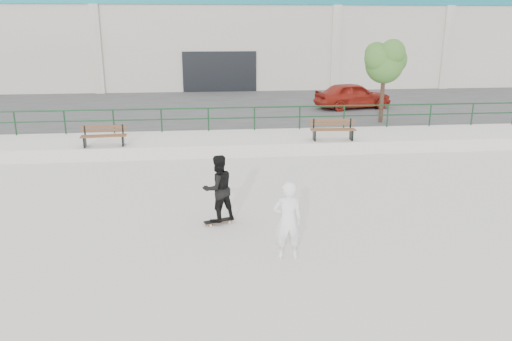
{
  "coord_description": "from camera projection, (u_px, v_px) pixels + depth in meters",
  "views": [
    {
      "loc": [
        -1.24,
        -10.54,
        4.96
      ],
      "look_at": [
        0.11,
        2.0,
        1.25
      ],
      "focal_mm": 35.0,
      "sensor_mm": 36.0,
      "label": 1
    }
  ],
  "objects": [
    {
      "name": "parking_strip",
      "position": [
        224.0,
        109.0,
        28.68
      ],
      "size": [
        60.0,
        14.0,
        0.5
      ],
      "primitive_type": "cube",
      "color": "#393939",
      "rests_on": "ground"
    },
    {
      "name": "bench_left",
      "position": [
        104.0,
        136.0,
        18.89
      ],
      "size": [
        1.71,
        0.6,
        0.77
      ],
      "rotation": [
        0.0,
        0.0,
        0.07
      ],
      "color": "#59311E",
      "rests_on": "ledge"
    },
    {
      "name": "ledge",
      "position": [
        234.0,
        143.0,
        20.58
      ],
      "size": [
        30.0,
        3.0,
        0.5
      ],
      "primitive_type": "cube",
      "color": "silver",
      "rests_on": "ground"
    },
    {
      "name": "ground",
      "position": [
        260.0,
        246.0,
        11.59
      ],
      "size": [
        120.0,
        120.0,
        0.0
      ],
      "primitive_type": "plane",
      "color": "beige",
      "rests_on": "ground"
    },
    {
      "name": "seated_skater",
      "position": [
        288.0,
        221.0,
        10.77
      ],
      "size": [
        0.65,
        0.43,
        1.76
      ],
      "primitive_type": "imported",
      "rotation": [
        0.0,
        0.0,
        3.13
      ],
      "color": "white",
      "rests_on": "ground"
    },
    {
      "name": "commercial_building",
      "position": [
        215.0,
        29.0,
        40.81
      ],
      "size": [
        44.2,
        16.33,
        8.0
      ],
      "color": "beige",
      "rests_on": "ground"
    },
    {
      "name": "railing",
      "position": [
        231.0,
        114.0,
        21.53
      ],
      "size": [
        28.0,
        0.06,
        1.03
      ],
      "color": "#163E20",
      "rests_on": "ledge"
    },
    {
      "name": "red_car",
      "position": [
        353.0,
        95.0,
        27.3
      ],
      "size": [
        4.41,
        2.44,
        1.42
      ],
      "primitive_type": "imported",
      "rotation": [
        0.0,
        0.0,
        1.76
      ],
      "color": "maroon",
      "rests_on": "parking_strip"
    },
    {
      "name": "bench_right",
      "position": [
        333.0,
        130.0,
        19.9
      ],
      "size": [
        1.82,
        0.64,
        0.82
      ],
      "rotation": [
        0.0,
        0.0,
        -0.07
      ],
      "color": "#59311E",
      "rests_on": "ledge"
    },
    {
      "name": "tree",
      "position": [
        385.0,
        60.0,
        22.79
      ],
      "size": [
        2.15,
        1.91,
        3.83
      ],
      "color": "#482D24",
      "rests_on": "parking_strip"
    },
    {
      "name": "skateboard",
      "position": [
        219.0,
        221.0,
        12.89
      ],
      "size": [
        0.8,
        0.45,
        0.09
      ],
      "rotation": [
        0.0,
        0.0,
        0.34
      ],
      "color": "black",
      "rests_on": "ground"
    },
    {
      "name": "standing_skater",
      "position": [
        218.0,
        188.0,
        12.63
      ],
      "size": [
        1.05,
        0.96,
        1.74
      ],
      "primitive_type": "imported",
      "rotation": [
        0.0,
        0.0,
        3.6
      ],
      "color": "black",
      "rests_on": "skateboard"
    }
  ]
}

